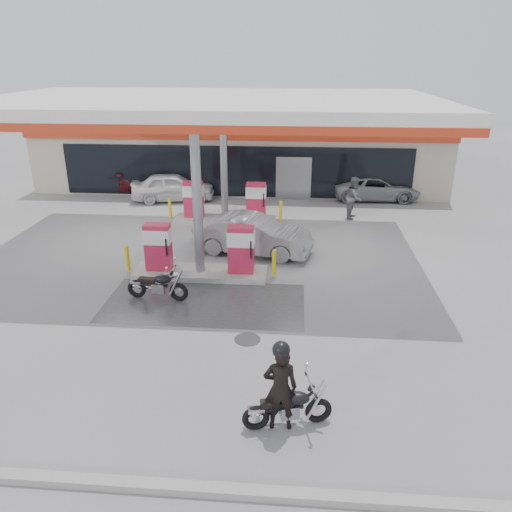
% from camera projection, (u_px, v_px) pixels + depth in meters
% --- Properties ---
extents(ground, '(90.00, 90.00, 0.00)m').
position_uv_depth(ground, '(188.00, 302.00, 15.13)').
color(ground, gray).
rests_on(ground, ground).
extents(wet_patch, '(6.00, 3.00, 0.00)m').
position_uv_depth(wet_patch, '(205.00, 302.00, 15.09)').
color(wet_patch, '#4C4C4F').
rests_on(wet_patch, ground).
extents(drain_cover, '(0.70, 0.70, 0.01)m').
position_uv_depth(drain_cover, '(247.00, 339.00, 13.12)').
color(drain_cover, '#38383A').
rests_on(drain_cover, ground).
extents(kerb, '(28.00, 0.25, 0.15)m').
position_uv_depth(kerb, '(104.00, 483.00, 8.63)').
color(kerb, gray).
rests_on(kerb, ground).
extents(store_building, '(22.00, 8.22, 4.00)m').
position_uv_depth(store_building, '(243.00, 147.00, 29.11)').
color(store_building, '#ABA58F').
rests_on(store_building, ground).
extents(canopy, '(16.00, 10.02, 5.51)m').
position_uv_depth(canopy, '(210.00, 106.00, 17.78)').
color(canopy, silver).
rests_on(canopy, ground).
extents(pump_island_near, '(5.14, 1.30, 1.78)m').
position_uv_depth(pump_island_near, '(200.00, 256.00, 16.71)').
color(pump_island_near, '#9E9E99').
rests_on(pump_island_near, ground).
extents(pump_island_far, '(5.14, 1.30, 1.78)m').
position_uv_depth(pump_island_far, '(225.00, 206.00, 22.26)').
color(pump_island_far, '#9E9E99').
rests_on(pump_island_far, ground).
extents(main_motorcycle, '(1.82, 0.76, 0.95)m').
position_uv_depth(main_motorcycle, '(289.00, 408.00, 9.93)').
color(main_motorcycle, black).
rests_on(main_motorcycle, ground).
extents(biker_main, '(0.71, 0.49, 1.85)m').
position_uv_depth(biker_main, '(280.00, 388.00, 9.70)').
color(biker_main, black).
rests_on(biker_main, ground).
extents(parked_motorcycle, '(1.94, 0.74, 1.00)m').
position_uv_depth(parked_motorcycle, '(158.00, 286.00, 15.15)').
color(parked_motorcycle, black).
rests_on(parked_motorcycle, ground).
extents(sedan_white, '(4.43, 2.43, 1.43)m').
position_uv_depth(sedan_white, '(173.00, 187.00, 25.45)').
color(sedan_white, silver).
rests_on(sedan_white, ground).
extents(attendant, '(0.94, 1.08, 1.90)m').
position_uv_depth(attendant, '(354.00, 198.00, 22.65)').
color(attendant, slate).
rests_on(attendant, ground).
extents(hatchback_silver, '(4.61, 2.39, 1.45)m').
position_uv_depth(hatchback_silver, '(253.00, 235.00, 18.62)').
color(hatchback_silver, gray).
rests_on(hatchback_silver, ground).
extents(parked_car_left, '(4.65, 3.21, 1.25)m').
position_uv_depth(parked_car_left, '(157.00, 179.00, 27.40)').
color(parked_car_left, '#4C1017').
rests_on(parked_car_left, ground).
extents(parked_car_right, '(4.44, 2.16, 1.22)m').
position_uv_depth(parked_car_right, '(376.00, 188.00, 25.70)').
color(parked_car_right, gray).
rests_on(parked_car_right, ground).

